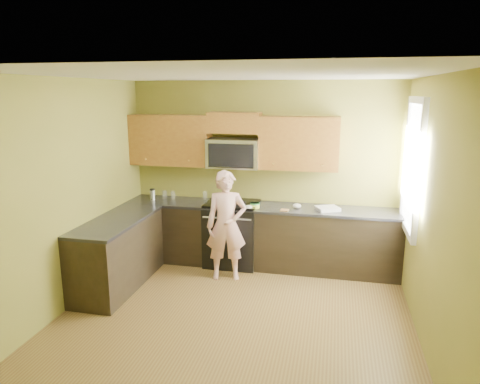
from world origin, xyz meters
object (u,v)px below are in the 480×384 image
(stove, at_px, (232,233))
(travel_mug, at_px, (153,200))
(butter_tub, at_px, (255,208))
(microwave, at_px, (234,167))
(woman, at_px, (226,226))
(frying_pan, at_px, (237,206))

(stove, distance_m, travel_mug, 1.33)
(butter_tub, bearing_deg, travel_mug, 174.96)
(microwave, distance_m, woman, 0.95)
(frying_pan, height_order, butter_tub, frying_pan)
(microwave, height_order, woman, microwave)
(microwave, xyz_separation_m, woman, (0.04, -0.65, -0.69))
(woman, relative_size, travel_mug, 8.90)
(butter_tub, bearing_deg, woman, -129.33)
(stove, distance_m, woman, 0.60)
(microwave, height_order, travel_mug, microwave)
(stove, bearing_deg, butter_tub, -20.05)
(microwave, distance_m, travel_mug, 1.37)
(frying_pan, relative_size, butter_tub, 3.34)
(frying_pan, bearing_deg, butter_tub, 11.37)
(travel_mug, bearing_deg, frying_pan, -8.24)
(microwave, relative_size, butter_tub, 5.54)
(stove, distance_m, frying_pan, 0.52)
(frying_pan, distance_m, travel_mug, 1.39)
(stove, xyz_separation_m, frying_pan, (0.12, -0.19, 0.47))
(woman, height_order, travel_mug, woman)
(woman, bearing_deg, butter_tub, 35.85)
(frying_pan, bearing_deg, woman, -103.87)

